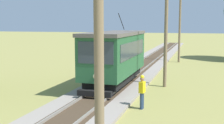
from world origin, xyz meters
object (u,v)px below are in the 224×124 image
object	(u,v)px
utility_pole_foreground	(99,38)
track_worker	(142,90)
red_tram	(115,56)
utility_pole_near_tram	(166,29)
utility_pole_mid	(180,24)

from	to	relation	value
utility_pole_foreground	track_worker	bearing A→B (deg)	93.44
red_tram	utility_pole_near_tram	bearing A→B (deg)	19.10
utility_pole_mid	track_worker	bearing A→B (deg)	-91.44
utility_pole_mid	red_tram	bearing A→B (deg)	-102.55
utility_pole_foreground	red_tram	bearing A→B (deg)	104.31
utility_pole_near_tram	track_worker	bearing A→B (deg)	-94.75
utility_pole_near_tram	utility_pole_foreground	bearing A→B (deg)	-90.00
utility_pole_foreground	track_worker	world-z (taller)	utility_pole_foreground
red_tram	utility_pole_foreground	world-z (taller)	utility_pole_foreground
red_tram	track_worker	xyz separation A→B (m)	(2.80, -4.75, -1.21)
utility_pole_near_tram	utility_pole_mid	bearing A→B (deg)	90.00
red_tram	track_worker	world-z (taller)	red_tram
utility_pole_near_tram	utility_pole_mid	size ratio (longest dim) A/B	0.93
utility_pole_foreground	utility_pole_mid	xyz separation A→B (m)	(0.00, 27.65, 0.24)
utility_pole_near_tram	utility_pole_mid	distance (m)	13.63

